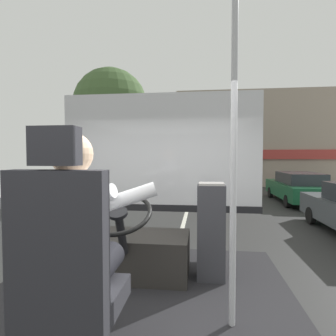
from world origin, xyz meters
TOP-DOWN VIEW (x-y plane):
  - ground at (0.00, 8.80)m, footprint 18.00×44.00m
  - driver_seat at (-0.15, -0.52)m, footprint 0.48×0.48m
  - bus_driver at (-0.15, -0.42)m, footprint 0.82×0.56m
  - steering_console at (-0.15, 0.76)m, footprint 1.10×1.00m
  - handrail_pole at (0.74, 0.07)m, footprint 0.04×0.04m
  - fare_box at (0.61, 0.79)m, footprint 0.26×0.22m
  - windshield_panel at (0.00, 1.62)m, footprint 2.50×0.08m
  - street_tree at (-3.35, 9.76)m, footprint 3.12×3.12m
  - shop_building at (5.24, 18.47)m, footprint 12.77×4.18m
  - parked_car_green at (4.60, 10.53)m, footprint 1.77×4.25m

SIDE VIEW (x-z plane):
  - ground at x=0.00m, z-range -0.05..0.00m
  - parked_car_green at x=4.60m, z-range 0.02..1.31m
  - steering_console at x=-0.15m, z-range 0.64..1.48m
  - fare_box at x=0.61m, z-range 0.83..1.75m
  - driver_seat at x=-0.15m, z-range 0.73..2.04m
  - bus_driver at x=-0.15m, z-range 1.17..2.02m
  - windshield_panel at x=0.00m, z-range 1.14..2.62m
  - handrail_pole at x=0.74m, z-range 0.84..3.07m
  - shop_building at x=5.24m, z-range 0.00..6.22m
  - street_tree at x=-3.35m, z-range 1.28..6.98m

